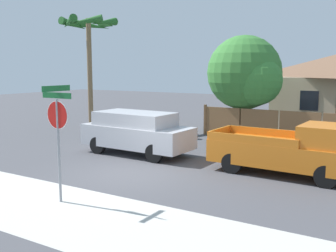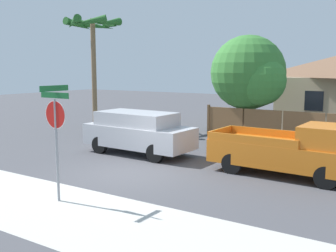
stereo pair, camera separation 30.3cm
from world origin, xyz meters
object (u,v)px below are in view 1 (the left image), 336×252
Objects in this scene: red_suv at (137,131)px; palm_tree at (89,33)px; orange_pickup at (292,150)px; stop_sign at (58,123)px; oak_tree at (247,74)px.

palm_tree is at bearing 148.57° from red_suv.
stop_sign reaches higher than orange_pickup.
palm_tree reaches higher than oak_tree.
palm_tree reaches higher than red_suv.
orange_pickup is (12.57, -4.15, -4.69)m from palm_tree.
oak_tree is 0.82× the size of palm_tree.
stop_sign is (-0.49, -12.71, -1.11)m from oak_tree.
palm_tree is 8.79m from red_suv.
orange_pickup is at bearing 1.97° from red_suv.
palm_tree is at bearing 129.29° from stop_sign.
red_suv is 1.52× the size of stop_sign.
oak_tree is 12.76m from stop_sign.
red_suv is (6.26, -4.14, -4.58)m from palm_tree.
orange_pickup is (4.10, -6.84, -2.38)m from oak_tree.
stop_sign is (-4.60, -5.86, 1.27)m from orange_pickup.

